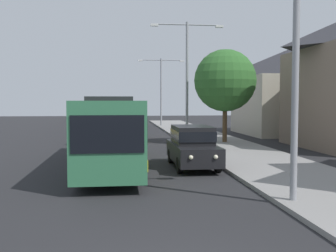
% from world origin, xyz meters
% --- Properties ---
extents(bus_lead, '(2.58, 12.26, 3.21)m').
position_xyz_m(bus_lead, '(-1.30, 12.79, 1.69)').
color(bus_lead, '#33724C').
rests_on(bus_lead, ground_plane).
extents(bus_second_in_line, '(2.58, 11.37, 3.21)m').
position_xyz_m(bus_second_in_line, '(-1.30, 26.47, 1.69)').
color(bus_second_in_line, silver).
rests_on(bus_second_in_line, ground_plane).
extents(bus_middle, '(2.58, 11.00, 3.21)m').
position_xyz_m(bus_middle, '(-1.30, 39.09, 1.69)').
color(bus_middle, '#284C8C').
rests_on(bus_middle, ground_plane).
extents(bus_fourth_in_line, '(2.58, 10.62, 3.21)m').
position_xyz_m(bus_fourth_in_line, '(-1.30, 51.85, 1.69)').
color(bus_fourth_in_line, silver).
rests_on(bus_fourth_in_line, ground_plane).
extents(bus_rear, '(2.58, 12.34, 3.21)m').
position_xyz_m(bus_rear, '(-1.30, 64.11, 1.69)').
color(bus_rear, '#33724C').
rests_on(bus_rear, ground_plane).
extents(white_suv, '(1.86, 4.85, 1.90)m').
position_xyz_m(white_suv, '(2.40, 12.17, 1.03)').
color(white_suv, black).
rests_on(white_suv, ground_plane).
extents(box_truck_oncoming, '(2.35, 8.42, 3.15)m').
position_xyz_m(box_truck_oncoming, '(-4.60, 70.28, 1.72)').
color(box_truck_oncoming, maroon).
rests_on(box_truck_oncoming, ground_plane).
extents(streetlamp_near, '(5.39, 0.28, 8.10)m').
position_xyz_m(streetlamp_near, '(4.10, 5.09, 5.09)').
color(streetlamp_near, gray).
rests_on(streetlamp_near, sidewalk).
extents(streetlamp_mid, '(5.42, 0.28, 8.74)m').
position_xyz_m(streetlamp_mid, '(4.10, 23.78, 5.43)').
color(streetlamp_mid, gray).
rests_on(streetlamp_mid, sidewalk).
extents(streetlamp_far, '(5.59, 0.28, 8.02)m').
position_xyz_m(streetlamp_far, '(4.10, 42.47, 5.06)').
color(streetlamp_far, gray).
rests_on(streetlamp_far, sidewalk).
extents(roadside_tree, '(4.39, 4.39, 6.55)m').
position_xyz_m(roadside_tree, '(6.52, 21.96, 4.50)').
color(roadside_tree, '#4C3823').
rests_on(roadside_tree, sidewalk).
extents(house_distant_gabled, '(8.65, 9.54, 7.82)m').
position_xyz_m(house_distant_gabled, '(14.59, 29.87, 3.99)').
color(house_distant_gabled, '#BCB29E').
rests_on(house_distant_gabled, ground_plane).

